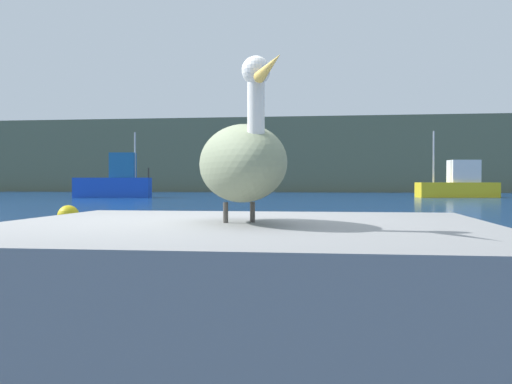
% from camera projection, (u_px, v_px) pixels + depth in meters
% --- Properties ---
extents(ground_plane, '(260.00, 260.00, 0.00)m').
position_uv_depth(ground_plane, '(144.00, 353.00, 3.94)').
color(ground_plane, navy).
extents(hillside_backdrop, '(140.00, 16.05, 8.01)m').
position_uv_depth(hillside_backdrop, '(327.00, 157.00, 70.16)').
color(hillside_backdrop, '#5B664C').
rests_on(hillside_backdrop, ground).
extents(pier_dock, '(2.90, 2.77, 0.90)m').
position_uv_depth(pier_dock, '(241.00, 300.00, 3.46)').
color(pier_dock, gray).
rests_on(pier_dock, ground).
extents(pelican, '(0.82, 1.39, 0.89)m').
position_uv_depth(pelican, '(242.00, 161.00, 3.43)').
color(pelican, gray).
rests_on(pelican, pier_dock).
extents(fishing_boat_blue, '(5.46, 2.30, 4.62)m').
position_uv_depth(fishing_boat_blue, '(115.00, 182.00, 42.11)').
color(fishing_boat_blue, blue).
rests_on(fishing_boat_blue, ground).
extents(fishing_boat_yellow, '(5.73, 2.56, 4.72)m').
position_uv_depth(fishing_boat_yellow, '(459.00, 184.00, 42.25)').
color(fishing_boat_yellow, yellow).
rests_on(fishing_boat_yellow, ground).
extents(mooring_buoy, '(0.55, 0.55, 0.55)m').
position_uv_depth(mooring_buoy, '(68.00, 216.00, 14.92)').
color(mooring_buoy, yellow).
rests_on(mooring_buoy, ground).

